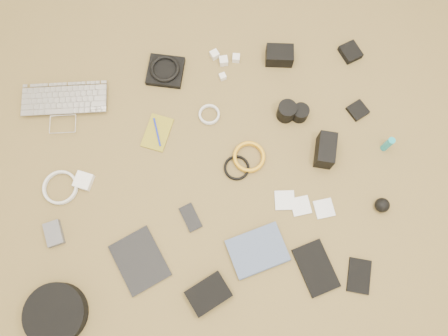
{
  "coord_description": "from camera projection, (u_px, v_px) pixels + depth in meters",
  "views": [
    {
      "loc": [
        -0.01,
        -0.44,
        1.67
      ],
      "look_at": [
        0.06,
        0.02,
        0.02
      ],
      "focal_mm": 35.0,
      "sensor_mm": 36.0,
      "label": 1
    }
  ],
  "objects": [
    {
      "name": "laptop",
      "position": [
        64.0,
        111.0,
        1.78
      ],
      "size": [
        0.37,
        0.27,
        0.03
      ],
      "primitive_type": "imported",
      "rotation": [
        0.0,
        0.0,
        -0.09
      ],
      "color": "silver",
      "rests_on": "ground"
    },
    {
      "name": "headphone_pouch",
      "position": [
        165.0,
        71.0,
        1.83
      ],
      "size": [
        0.18,
        0.17,
        0.03
      ],
      "primitive_type": "cube",
      "rotation": [
        0.0,
        0.0,
        -0.28
      ],
      "color": "black",
      "rests_on": "ground"
    },
    {
      "name": "headphones",
      "position": [
        165.0,
        69.0,
        1.81
      ],
      "size": [
        0.14,
        0.14,
        0.02
      ],
      "primitive_type": "torus",
      "rotation": [
        0.0,
        0.0,
        -0.19
      ],
      "color": "black",
      "rests_on": "headphone_pouch"
    },
    {
      "name": "charger_a",
      "position": [
        215.0,
        55.0,
        1.85
      ],
      "size": [
        0.04,
        0.04,
        0.03
      ],
      "primitive_type": "cube",
      "rotation": [
        0.0,
        0.0,
        0.39
      ],
      "color": "white",
      "rests_on": "ground"
    },
    {
      "name": "charger_b",
      "position": [
        224.0,
        61.0,
        1.84
      ],
      "size": [
        0.03,
        0.03,
        0.03
      ],
      "primitive_type": "cube",
      "rotation": [
        0.0,
        0.0,
        0.01
      ],
      "color": "white",
      "rests_on": "ground"
    },
    {
      "name": "charger_c",
      "position": [
        236.0,
        58.0,
        1.85
      ],
      "size": [
        0.04,
        0.04,
        0.03
      ],
      "primitive_type": "cube",
      "rotation": [
        0.0,
        0.0,
        -0.24
      ],
      "color": "white",
      "rests_on": "ground"
    },
    {
      "name": "charger_d",
      "position": [
        223.0,
        77.0,
        1.83
      ],
      "size": [
        0.03,
        0.03,
        0.02
      ],
      "primitive_type": "cube",
      "rotation": [
        0.0,
        0.0,
        0.25
      ],
      "color": "white",
      "rests_on": "ground"
    },
    {
      "name": "dslr_camera",
      "position": [
        279.0,
        55.0,
        1.83
      ],
      "size": [
        0.12,
        0.1,
        0.07
      ],
      "primitive_type": "cube",
      "rotation": [
        0.0,
        0.0,
        -0.18
      ],
      "color": "black",
      "rests_on": "ground"
    },
    {
      "name": "lens_pouch",
      "position": [
        350.0,
        52.0,
        1.85
      ],
      "size": [
        0.1,
        0.1,
        0.03
      ],
      "primitive_type": "cube",
      "rotation": [
        0.0,
        0.0,
        0.32
      ],
      "color": "black",
      "rests_on": "ground"
    },
    {
      "name": "notebook_olive",
      "position": [
        157.0,
        133.0,
        1.77
      ],
      "size": [
        0.15,
        0.17,
        0.01
      ],
      "primitive_type": "cube",
      "rotation": [
        0.0,
        0.0,
        -0.43
      ],
      "color": "olive",
      "rests_on": "ground"
    },
    {
      "name": "pen_blue",
      "position": [
        157.0,
        132.0,
        1.76
      ],
      "size": [
        0.02,
        0.12,
        0.01
      ],
      "primitive_type": "cylinder",
      "rotation": [
        1.57,
        0.0,
        0.11
      ],
      "color": "#1524B1",
      "rests_on": "notebook_olive"
    },
    {
      "name": "cable_white_a",
      "position": [
        209.0,
        115.0,
        1.79
      ],
      "size": [
        0.09,
        0.09,
        0.01
      ],
      "primitive_type": "torus",
      "rotation": [
        0.0,
        0.0,
        -0.03
      ],
      "color": "silver",
      "rests_on": "ground"
    },
    {
      "name": "lens_a",
      "position": [
        286.0,
        111.0,
        1.75
      ],
      "size": [
        0.08,
        0.08,
        0.08
      ],
      "primitive_type": "cylinder",
      "rotation": [
        0.0,
        0.0,
        -0.03
      ],
      "color": "black",
      "rests_on": "ground"
    },
    {
      "name": "lens_b",
      "position": [
        300.0,
        113.0,
        1.76
      ],
      "size": [
        0.09,
        0.09,
        0.06
      ],
      "primitive_type": "cylinder",
      "rotation": [
        0.0,
        0.0,
        0.39
      ],
      "color": "black",
      "rests_on": "ground"
    },
    {
      "name": "card_reader",
      "position": [
        358.0,
        110.0,
        1.79
      ],
      "size": [
        0.09,
        0.09,
        0.02
      ],
      "primitive_type": "cube",
      "rotation": [
        0.0,
        0.0,
        0.43
      ],
      "color": "black",
      "rests_on": "ground"
    },
    {
      "name": "power_brick",
      "position": [
        84.0,
        181.0,
        1.7
      ],
      "size": [
        0.09,
        0.09,
        0.03
      ],
      "primitive_type": "cube",
      "rotation": [
        0.0,
        0.0,
        -0.44
      ],
      "color": "white",
      "rests_on": "ground"
    },
    {
      "name": "cable_white_b",
      "position": [
        61.0,
        188.0,
        1.7
      ],
      "size": [
        0.15,
        0.15,
        0.01
      ],
      "primitive_type": "torus",
      "rotation": [
        0.0,
        0.0,
        -0.14
      ],
      "color": "silver",
      "rests_on": "ground"
    },
    {
      "name": "cable_black",
      "position": [
        237.0,
        168.0,
        1.73
      ],
      "size": [
        0.12,
        0.12,
        0.01
      ],
      "primitive_type": "torus",
      "rotation": [
        0.0,
        0.0,
        -0.19
      ],
      "color": "black",
      "rests_on": "ground"
    },
    {
      "name": "cable_yellow",
      "position": [
        249.0,
        157.0,
        1.74
      ],
      "size": [
        0.14,
        0.14,
        0.01
      ],
      "primitive_type": "torus",
      "rotation": [
        0.0,
        0.0,
        0.1
      ],
      "color": "gold",
      "rests_on": "ground"
    },
    {
      "name": "flash",
      "position": [
        325.0,
        150.0,
        1.7
      ],
      "size": [
        0.1,
        0.14,
        0.09
      ],
      "primitive_type": "cube",
      "rotation": [
        0.0,
        0.0,
        -0.31
      ],
      "color": "black",
      "rests_on": "ground"
    },
    {
      "name": "lens_cleaner",
      "position": [
        388.0,
        144.0,
        1.71
      ],
      "size": [
        0.04,
        0.04,
        0.09
      ],
      "primitive_type": "cylinder",
      "rotation": [
        0.0,
        0.0,
        -0.4
      ],
      "color": "teal",
      "rests_on": "ground"
    },
    {
      "name": "battery_charger",
      "position": [
        54.0,
        234.0,
        1.65
      ],
      "size": [
        0.08,
        0.1,
        0.03
      ],
      "primitive_type": "cube",
      "rotation": [
        0.0,
        0.0,
        0.19
      ],
      "color": "#535358",
      "rests_on": "ground"
    },
    {
      "name": "tablet",
      "position": [
        140.0,
        261.0,
        1.63
      ],
      "size": [
        0.23,
        0.26,
        0.01
      ],
      "primitive_type": "cube",
      "rotation": [
        0.0,
        0.0,
        0.37
      ],
      "color": "black",
      "rests_on": "ground"
    },
    {
      "name": "phone",
      "position": [
        191.0,
        217.0,
        1.67
      ],
      "size": [
        0.08,
        0.12,
        0.01
      ],
      "primitive_type": "cube",
      "rotation": [
        0.0,
        0.0,
        0.32
      ],
      "color": "black",
      "rests_on": "ground"
    },
    {
      "name": "filter_case_left",
      "position": [
        285.0,
        200.0,
        1.69
      ],
      "size": [
        0.08,
        0.08,
        0.01
      ],
      "primitive_type": "cube",
      "rotation": [
        0.0,
        0.0,
        -0.12
      ],
      "color": "silver",
      "rests_on": "ground"
    },
    {
      "name": "filter_case_mid",
      "position": [
        301.0,
        206.0,
        1.68
      ],
      "size": [
        0.08,
        0.08,
        0.01
      ],
      "primitive_type": "cube",
      "rotation": [
        0.0,
        0.0,
        0.06
      ],
      "color": "silver",
      "rests_on": "ground"
    },
    {
      "name": "filter_case_right",
      "position": [
        324.0,
        209.0,
        1.68
      ],
      "size": [
        0.08,
        0.08,
        0.01
      ],
      "primitive_type": "cube",
      "rotation": [
        0.0,
        0.0,
        0.07
      ],
      "color": "silver",
      "rests_on": "ground"
    },
    {
      "name": "air_blower",
      "position": [
        382.0,
        205.0,
        1.66
      ],
      "size": [
        0.06,
        0.06,
        0.06
      ],
      "primitive_type": "sphere",
      "rotation": [
        0.0,
        0.0,
        -0.08
      ],
      "color": "black",
      "rests_on": "ground"
    },
    {
      "name": "headphone_case",
      "position": [
        56.0,
        314.0,
        1.55
      ],
      "size": [
        0.23,
        0.23,
        0.06
      ],
      "primitive_type": "cylinder",
      "rotation": [
        0.0,
        0.0,
        0.05
      ],
      "color": "black",
      "rests_on": "ground"
    },
    {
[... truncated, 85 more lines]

